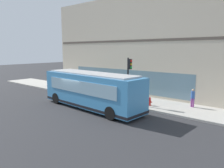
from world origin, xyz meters
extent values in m
plane|color=#2D2D30|center=(0.00, 0.00, 0.00)|extent=(120.00, 120.00, 0.00)
cube|color=#B2ADA3|center=(4.64, 0.00, 0.07)|extent=(4.08, 40.00, 0.15)
cube|color=beige|center=(10.04, 0.00, 5.37)|extent=(6.71, 22.13, 10.73)
cube|color=brown|center=(6.83, 0.00, 5.90)|extent=(0.36, 21.69, 0.24)
cube|color=slate|center=(6.73, 0.00, 1.60)|extent=(0.12, 15.49, 2.40)
cube|color=#3F8CC6|center=(0.19, -1.25, 1.60)|extent=(3.07, 10.13, 2.70)
cube|color=silver|center=(0.19, -1.25, 3.01)|extent=(2.64, 9.11, 0.12)
cube|color=#8CB2C6|center=(0.48, 3.72, 2.05)|extent=(2.20, 0.21, 1.20)
cube|color=#8CB2C6|center=(1.46, -1.32, 2.00)|extent=(0.53, 8.19, 1.00)
cube|color=#8CB2C6|center=(-1.07, -1.18, 2.00)|extent=(0.53, 8.19, 1.00)
cube|color=black|center=(0.19, -1.25, 0.43)|extent=(3.11, 10.17, 0.20)
cylinder|color=black|center=(1.55, 2.28, 0.50)|extent=(0.36, 1.02, 1.00)
cylinder|color=black|center=(-0.75, 2.41, 0.50)|extent=(0.36, 1.02, 1.00)
cylinder|color=black|center=(1.15, -4.71, 0.50)|extent=(0.36, 1.02, 1.00)
cylinder|color=black|center=(-1.15, -4.58, 0.50)|extent=(0.36, 1.02, 1.00)
cylinder|color=black|center=(3.03, -3.03, 2.21)|extent=(0.14, 0.14, 4.13)
cube|color=black|center=(3.03, -3.22, 3.73)|extent=(0.32, 0.24, 0.90)
sphere|color=red|center=(3.03, -3.35, 4.01)|extent=(0.20, 0.20, 0.20)
sphere|color=yellow|center=(3.03, -3.35, 3.73)|extent=(0.20, 0.20, 0.20)
sphere|color=green|center=(3.03, -3.35, 3.45)|extent=(0.20, 0.20, 0.20)
cylinder|color=red|center=(3.71, -4.89, 0.43)|extent=(0.24, 0.24, 0.55)
sphere|color=red|center=(3.71, -4.89, 0.78)|extent=(0.22, 0.22, 0.22)
cylinder|color=red|center=(3.71, -5.06, 0.48)|extent=(0.10, 0.12, 0.10)
cylinder|color=red|center=(3.88, -4.89, 0.48)|extent=(0.12, 0.10, 0.10)
cylinder|color=#3F8C4C|center=(4.74, -2.38, 0.56)|extent=(0.14, 0.14, 0.81)
cylinder|color=#3F8C4C|center=(4.82, -2.23, 0.56)|extent=(0.14, 0.14, 0.81)
cylinder|color=silver|center=(4.78, -2.31, 1.28)|extent=(0.32, 0.32, 0.64)
sphere|color=beige|center=(4.78, -2.31, 1.71)|extent=(0.22, 0.22, 0.22)
cylinder|color=#8C3F8C|center=(5.61, -7.86, 0.53)|extent=(0.14, 0.14, 0.76)
cylinder|color=#8C3F8C|center=(5.56, -8.03, 0.53)|extent=(0.14, 0.14, 0.76)
cylinder|color=#3359A5|center=(5.59, -7.94, 1.21)|extent=(0.32, 0.32, 0.60)
sphere|color=tan|center=(5.59, -7.94, 1.61)|extent=(0.21, 0.21, 0.21)
cylinder|color=#3F8C4C|center=(3.93, 1.80, 0.55)|extent=(0.14, 0.14, 0.80)
cylinder|color=#3F8C4C|center=(3.79, 1.90, 0.55)|extent=(0.14, 0.14, 0.80)
cylinder|color=#99994C|center=(3.86, 1.85, 1.26)|extent=(0.32, 0.32, 0.63)
sphere|color=brown|center=(3.86, 1.85, 1.69)|extent=(0.22, 0.22, 0.22)
cylinder|color=silver|center=(5.13, 8.68, 0.57)|extent=(0.14, 0.14, 0.84)
cylinder|color=silver|center=(5.31, 8.73, 0.57)|extent=(0.14, 0.14, 0.84)
cylinder|color=silver|center=(5.22, 8.71, 1.32)|extent=(0.32, 0.32, 0.67)
sphere|color=beige|center=(5.22, 8.71, 1.77)|extent=(0.23, 0.23, 0.23)
cube|color=#197233|center=(5.04, 3.18, 0.60)|extent=(0.44, 0.40, 0.90)
cube|color=#8CB2C6|center=(5.04, 2.97, 0.78)|extent=(0.35, 0.03, 0.30)
camera|label=1|loc=(-12.41, -14.16, 4.95)|focal=34.54mm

